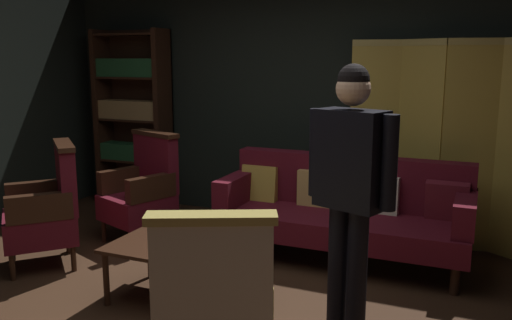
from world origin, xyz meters
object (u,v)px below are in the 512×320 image
object	(u,v)px
folding_screen	(443,142)
standing_figure	(350,180)
velvet_couch	(344,208)
book_tan_leather	(191,243)
bookshelf	(134,115)
armchair_gilt_accent	(215,310)
armchair_wing_right	(142,191)
armchair_wing_left	(47,209)
coffee_table	(180,252)
book_navy_cloth	(191,238)

from	to	relation	value
folding_screen	standing_figure	distance (m)	2.06
velvet_couch	book_tan_leather	world-z (taller)	velvet_couch
folding_screen	bookshelf	world-z (taller)	bookshelf
armchair_gilt_accent	armchair_wing_right	distance (m)	2.61
folding_screen	book_tan_leather	world-z (taller)	folding_screen
folding_screen	velvet_couch	bearing A→B (deg)	-138.23
armchair_wing_right	standing_figure	distance (m)	2.55
bookshelf	standing_figure	size ratio (longest dim) A/B	1.20
bookshelf	armchair_gilt_accent	bearing A→B (deg)	-48.70
armchair_wing_left	armchair_wing_right	size ratio (longest dim) A/B	1.00
velvet_couch	armchair_gilt_accent	bearing A→B (deg)	-92.85
bookshelf	coffee_table	xyz separation A→B (m)	(1.84, -2.03, -0.70)
armchair_wing_right	velvet_couch	bearing A→B (deg)	8.92
bookshelf	armchair_gilt_accent	world-z (taller)	bookshelf
velvet_couch	armchair_gilt_accent	distance (m)	2.21
armchair_wing_left	book_tan_leather	size ratio (longest dim) A/B	5.43
coffee_table	armchair_gilt_accent	world-z (taller)	armchair_gilt_accent
book_navy_cloth	armchair_wing_left	bearing A→B (deg)	175.24
coffee_table	armchair_wing_left	xyz separation A→B (m)	(-1.38, 0.16, 0.12)
coffee_table	armchair_wing_right	bearing A→B (deg)	135.49
bookshelf	book_navy_cloth	size ratio (longest dim) A/B	10.93
bookshelf	book_navy_cloth	world-z (taller)	bookshelf
velvet_couch	armchair_wing_right	distance (m)	1.90
armchair_wing_right	folding_screen	bearing A→B (deg)	19.95
velvet_couch	book_navy_cloth	xyz separation A→B (m)	(-0.80, -1.26, 0.02)
velvet_couch	armchair_wing_left	xyz separation A→B (m)	(-2.24, -1.14, 0.03)
standing_figure	book_navy_cloth	bearing A→B (deg)	174.11
standing_figure	folding_screen	bearing A→B (deg)	79.71
velvet_couch	coffee_table	distance (m)	1.56
bookshelf	book_tan_leather	xyz separation A→B (m)	(1.90, -1.99, -0.64)
velvet_couch	coffee_table	size ratio (longest dim) A/B	2.12
bookshelf	book_tan_leather	world-z (taller)	bookshelf
folding_screen	armchair_wing_left	distance (m)	3.51
bookshelf	armchair_gilt_accent	distance (m)	3.97
bookshelf	coffee_table	world-z (taller)	bookshelf
armchair_gilt_accent	standing_figure	xyz separation A→B (m)	(0.47, 0.83, 0.54)
armchair_gilt_accent	book_navy_cloth	size ratio (longest dim) A/B	5.54
coffee_table	armchair_wing_right	world-z (taller)	armchair_wing_right
armchair_wing_left	armchair_wing_right	world-z (taller)	same
velvet_couch	folding_screen	bearing A→B (deg)	41.77
coffee_table	book_tan_leather	world-z (taller)	book_tan_leather
bookshelf	armchair_wing_left	distance (m)	2.02
armchair_gilt_accent	armchair_wing_right	size ratio (longest dim) A/B	1.00
bookshelf	book_tan_leather	distance (m)	2.83
book_tan_leather	book_navy_cloth	world-z (taller)	book_navy_cloth
folding_screen	armchair_gilt_accent	distance (m)	3.02
armchair_gilt_accent	book_tan_leather	xyz separation A→B (m)	(-0.69, 0.95, -0.05)
armchair_wing_right	standing_figure	world-z (taller)	standing_figure
velvet_couch	book_tan_leather	size ratio (longest dim) A/B	11.06
armchair_wing_left	velvet_couch	bearing A→B (deg)	26.83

